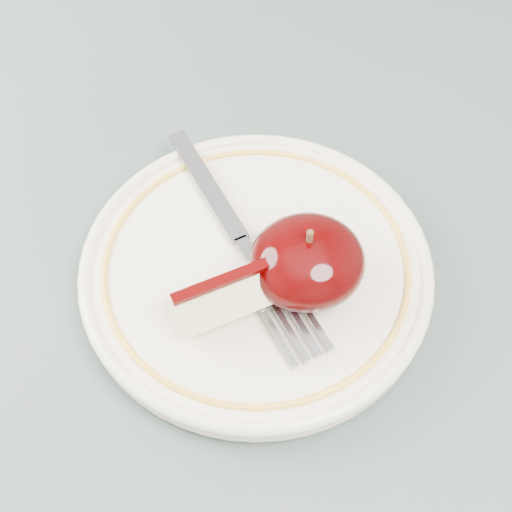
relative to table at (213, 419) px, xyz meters
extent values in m
cylinder|color=brown|center=(0.40, 0.40, -0.31)|extent=(0.05, 0.05, 0.71)
cube|color=#43524C|center=(0.00, 0.00, 0.07)|extent=(0.90, 0.90, 0.04)
cylinder|color=white|center=(0.04, 0.05, 0.09)|extent=(0.12, 0.12, 0.01)
cylinder|color=white|center=(0.04, 0.05, 0.10)|extent=(0.22, 0.22, 0.01)
torus|color=white|center=(0.04, 0.05, 0.10)|extent=(0.22, 0.22, 0.01)
torus|color=gold|center=(0.04, 0.05, 0.11)|extent=(0.19, 0.19, 0.00)
ellipsoid|color=black|center=(0.07, 0.03, 0.13)|extent=(0.07, 0.07, 0.04)
cylinder|color=#472D19|center=(0.07, 0.03, 0.15)|extent=(0.00, 0.00, 0.01)
cube|color=beige|center=(0.02, 0.02, 0.12)|extent=(0.08, 0.05, 0.03)
cube|color=#320101|center=(0.02, 0.02, 0.14)|extent=(0.08, 0.02, 0.00)
cube|color=gray|center=(0.03, 0.12, 0.11)|extent=(0.03, 0.10, 0.00)
cube|color=gray|center=(0.04, 0.05, 0.11)|extent=(0.01, 0.03, 0.00)
cube|color=gray|center=(0.05, 0.03, 0.11)|extent=(0.03, 0.03, 0.00)
cube|color=gray|center=(0.07, 0.00, 0.11)|extent=(0.01, 0.04, 0.00)
cube|color=gray|center=(0.06, 0.00, 0.11)|extent=(0.01, 0.04, 0.00)
cube|color=gray|center=(0.05, 0.00, 0.11)|extent=(0.01, 0.04, 0.00)
cube|color=gray|center=(0.04, -0.01, 0.11)|extent=(0.01, 0.04, 0.00)
camera|label=1|loc=(-0.02, -0.19, 0.48)|focal=50.00mm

